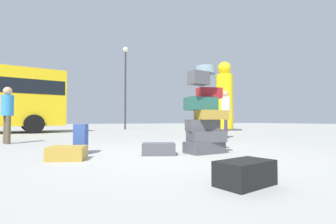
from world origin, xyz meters
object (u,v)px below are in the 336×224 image
(suitcase_navy_foreground_near, at_px, (81,139))
(lamp_post, at_px, (125,75))
(suitcase_tower, at_px, (205,118))
(suitcase_charcoal_left_side, at_px, (159,149))
(suitcase_tan_white_trunk, at_px, (67,153))
(yellow_dummy_statue, at_px, (225,100))
(suitcase_black_upright_blue, at_px, (245,173))
(person_bearded_onlooker, at_px, (226,110))
(person_tourist_with_camera, at_px, (7,110))

(suitcase_navy_foreground_near, xyz_separation_m, lamp_post, (3.75, 11.83, 3.48))
(suitcase_tower, xyz_separation_m, suitcase_charcoal_left_side, (-0.89, 0.15, -0.56))
(suitcase_tower, distance_m, suitcase_tan_white_trunk, 2.51)
(suitcase_tan_white_trunk, distance_m, yellow_dummy_statue, 12.66)
(suitcase_black_upright_blue, relative_size, lamp_post, 0.10)
(person_bearded_onlooker, height_order, yellow_dummy_statue, yellow_dummy_statue)
(person_bearded_onlooker, distance_m, yellow_dummy_statue, 6.91)
(suitcase_black_upright_blue, distance_m, suitcase_charcoal_left_side, 2.31)
(suitcase_tower, relative_size, suitcase_tan_white_trunk, 3.02)
(yellow_dummy_statue, height_order, lamp_post, lamp_post)
(person_bearded_onlooker, xyz_separation_m, yellow_dummy_statue, (4.06, 5.52, 0.92))
(suitcase_charcoal_left_side, bearing_deg, suitcase_tower, 12.22)
(person_tourist_with_camera, height_order, lamp_post, lamp_post)
(suitcase_charcoal_left_side, xyz_separation_m, person_tourist_with_camera, (-2.95, 3.56, 0.80))
(person_bearded_onlooker, bearing_deg, yellow_dummy_statue, 179.68)
(suitcase_tower, xyz_separation_m, person_tourist_with_camera, (-3.85, 3.71, 0.24))
(suitcase_tower, bearing_deg, suitcase_charcoal_left_side, 170.41)
(yellow_dummy_statue, bearing_deg, person_tourist_with_camera, -155.45)
(lamp_post, bearing_deg, suitcase_navy_foreground_near, -107.60)
(person_tourist_with_camera, bearing_deg, person_bearded_onlooker, 60.91)
(suitcase_tan_white_trunk, height_order, yellow_dummy_statue, yellow_dummy_statue)
(suitcase_tan_white_trunk, distance_m, suitcase_black_upright_blue, 2.81)
(suitcase_charcoal_left_side, bearing_deg, yellow_dummy_statue, 69.30)
(suitcase_charcoal_left_side, relative_size, yellow_dummy_statue, 0.14)
(suitcase_navy_foreground_near, bearing_deg, yellow_dummy_statue, 56.31)
(suitcase_navy_foreground_near, bearing_deg, lamp_post, 88.09)
(suitcase_tower, bearing_deg, suitcase_tan_white_trunk, 175.58)
(suitcase_tower, relative_size, person_bearded_onlooker, 1.00)
(suitcase_tan_white_trunk, bearing_deg, person_tourist_with_camera, 129.74)
(suitcase_tan_white_trunk, bearing_deg, person_bearded_onlooker, 46.89)
(suitcase_navy_foreground_near, relative_size, suitcase_black_upright_blue, 0.97)
(lamp_post, bearing_deg, suitcase_tower, -97.04)
(suitcase_tan_white_trunk, xyz_separation_m, person_tourist_with_camera, (-1.41, 3.52, 0.80))
(suitcase_charcoal_left_side, relative_size, person_bearded_onlooker, 0.36)
(suitcase_navy_foreground_near, xyz_separation_m, person_bearded_onlooker, (4.98, 2.24, 0.72))
(suitcase_tan_white_trunk, height_order, person_bearded_onlooker, person_bearded_onlooker)
(lamp_post, bearing_deg, suitcase_black_upright_blue, -99.46)
(suitcase_tower, distance_m, yellow_dummy_statue, 11.07)
(lamp_post, bearing_deg, person_tourist_with_camera, -121.14)
(suitcase_black_upright_blue, distance_m, yellow_dummy_statue, 13.39)
(suitcase_navy_foreground_near, xyz_separation_m, yellow_dummy_statue, (9.04, 7.76, 1.64))
(suitcase_tower, relative_size, suitcase_black_upright_blue, 2.91)
(suitcase_navy_foreground_near, bearing_deg, suitcase_charcoal_left_side, -12.37)
(person_tourist_with_camera, bearing_deg, lamp_post, 125.20)
(suitcase_tan_white_trunk, xyz_separation_m, suitcase_charcoal_left_side, (1.55, -0.04, -0.00))
(suitcase_charcoal_left_side, height_order, yellow_dummy_statue, yellow_dummy_statue)
(suitcase_black_upright_blue, xyz_separation_m, suitcase_charcoal_left_side, (0.02, 2.31, -0.01))
(suitcase_charcoal_left_side, xyz_separation_m, lamp_post, (2.46, 12.52, 3.66))
(suitcase_tan_white_trunk, height_order, suitcase_black_upright_blue, suitcase_black_upright_blue)
(yellow_dummy_statue, distance_m, lamp_post, 6.92)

